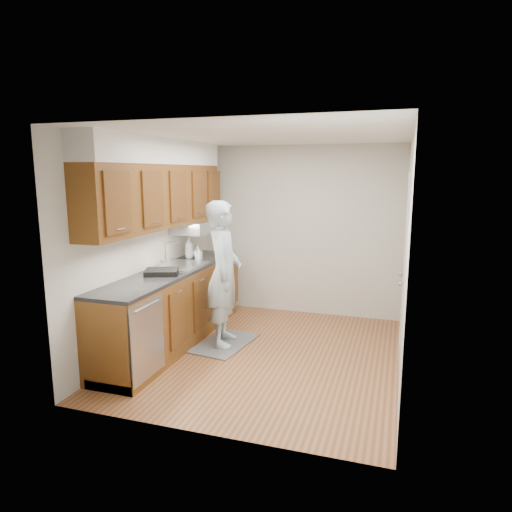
{
  "coord_description": "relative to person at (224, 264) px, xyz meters",
  "views": [
    {
      "loc": [
        1.44,
        -4.87,
        2.11
      ],
      "look_at": [
        -0.2,
        0.25,
        1.12
      ],
      "focal_mm": 32.0,
      "sensor_mm": 36.0,
      "label": 1
    }
  ],
  "objects": [
    {
      "name": "floor",
      "position": [
        0.58,
        -0.15,
        -1.02
      ],
      "size": [
        3.5,
        3.5,
        0.0
      ],
      "primitive_type": "plane",
      "color": "#935C37",
      "rests_on": "ground"
    },
    {
      "name": "ceiling",
      "position": [
        0.58,
        -0.15,
        1.48
      ],
      "size": [
        3.5,
        3.5,
        0.0
      ],
      "primitive_type": "plane",
      "rotation": [
        3.14,
        0.0,
        0.0
      ],
      "color": "white",
      "rests_on": "wall_left"
    },
    {
      "name": "wall_left",
      "position": [
        -0.92,
        -0.15,
        0.23
      ],
      "size": [
        0.02,
        3.5,
        2.5
      ],
      "primitive_type": "cube",
      "color": "beige",
      "rests_on": "floor"
    },
    {
      "name": "wall_right",
      "position": [
        2.08,
        -0.15,
        0.23
      ],
      "size": [
        0.02,
        3.5,
        2.5
      ],
      "primitive_type": "cube",
      "color": "beige",
      "rests_on": "floor"
    },
    {
      "name": "wall_back",
      "position": [
        0.58,
        1.6,
        0.23
      ],
      "size": [
        3.0,
        0.02,
        2.5
      ],
      "primitive_type": "cube",
      "color": "beige",
      "rests_on": "floor"
    },
    {
      "name": "counter",
      "position": [
        -0.62,
        -0.15,
        -0.53
      ],
      "size": [
        0.64,
        2.8,
        1.3
      ],
      "color": "brown",
      "rests_on": "floor"
    },
    {
      "name": "upper_cabinets",
      "position": [
        -0.75,
        -0.11,
        0.93
      ],
      "size": [
        0.47,
        2.8,
        1.21
      ],
      "color": "brown",
      "rests_on": "wall_left"
    },
    {
      "name": "closet_door",
      "position": [
        2.07,
        0.15,
        0.01
      ],
      "size": [
        0.02,
        1.22,
        2.05
      ],
      "primitive_type": "cube",
      "color": "silver",
      "rests_on": "wall_right"
    },
    {
      "name": "floor_mat",
      "position": [
        0.0,
        0.0,
        -1.01
      ],
      "size": [
        0.67,
        1.0,
        0.02
      ],
      "primitive_type": "cube",
      "rotation": [
        0.0,
        0.0,
        -0.14
      ],
      "color": "slate",
      "rests_on": "floor"
    },
    {
      "name": "person",
      "position": [
        0.0,
        0.0,
        0.0
      ],
      "size": [
        0.63,
        0.8,
        2.0
      ],
      "primitive_type": "imported",
      "rotation": [
        0.0,
        0.0,
        1.82
      ],
      "color": "#A2B9C5",
      "rests_on": "floor_mat"
    },
    {
      "name": "soap_bottle_a",
      "position": [
        -0.76,
        0.61,
        0.07
      ],
      "size": [
        0.16,
        0.16,
        0.3
      ],
      "primitive_type": "imported",
      "rotation": [
        0.0,
        0.0,
        0.49
      ],
      "color": "white",
      "rests_on": "counter"
    },
    {
      "name": "soap_bottle_b",
      "position": [
        -0.57,
        0.52,
        0.01
      ],
      "size": [
        0.08,
        0.08,
        0.17
      ],
      "primitive_type": "imported",
      "rotation": [
        0.0,
        0.0,
        -0.02
      ],
      "color": "white",
      "rests_on": "counter"
    },
    {
      "name": "soap_bottle_c",
      "position": [
        -0.67,
        0.68,
        0.01
      ],
      "size": [
        0.18,
        0.18,
        0.17
      ],
      "primitive_type": "imported",
      "rotation": [
        0.0,
        0.0,
        0.83
      ],
      "color": "white",
      "rests_on": "counter"
    },
    {
      "name": "dish_rack",
      "position": [
        -0.61,
        -0.42,
        -0.05
      ],
      "size": [
        0.46,
        0.43,
        0.06
      ],
      "primitive_type": "cube",
      "rotation": [
        0.0,
        0.0,
        0.39
      ],
      "color": "black",
      "rests_on": "counter"
    }
  ]
}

